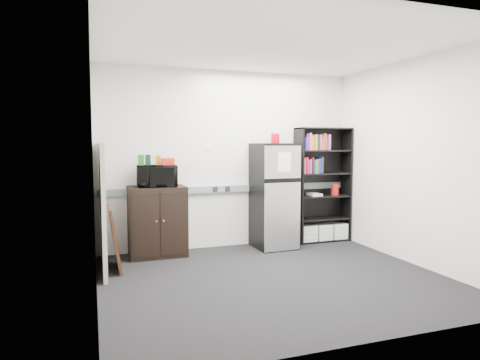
{
  "coord_description": "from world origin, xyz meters",
  "views": [
    {
      "loc": [
        -2.01,
        -4.54,
        1.61
      ],
      "look_at": [
        -0.12,
        0.9,
        1.11
      ],
      "focal_mm": 32.0,
      "sensor_mm": 36.0,
      "label": 1
    }
  ],
  "objects": [
    {
      "name": "floor",
      "position": [
        0.0,
        0.0,
        0.0
      ],
      "size": [
        4.0,
        4.0,
        0.0
      ],
      "primitive_type": "plane",
      "color": "black",
      "rests_on": "ground"
    },
    {
      "name": "wall_back",
      "position": [
        0.0,
        1.75,
        1.35
      ],
      "size": [
        4.0,
        0.02,
        2.7
      ],
      "primitive_type": "cube",
      "color": "white",
      "rests_on": "floor"
    },
    {
      "name": "wall_right",
      "position": [
        2.0,
        0.0,
        1.35
      ],
      "size": [
        0.02,
        3.5,
        2.7
      ],
      "primitive_type": "cube",
      "color": "white",
      "rests_on": "floor"
    },
    {
      "name": "wall_left",
      "position": [
        -2.0,
        0.0,
        1.35
      ],
      "size": [
        0.02,
        3.5,
        2.7
      ],
      "primitive_type": "cube",
      "color": "white",
      "rests_on": "floor"
    },
    {
      "name": "ceiling",
      "position": [
        0.0,
        0.0,
        2.7
      ],
      "size": [
        4.0,
        3.5,
        0.02
      ],
      "primitive_type": "cube",
      "color": "white",
      "rests_on": "wall_back"
    },
    {
      "name": "electrical_raceway",
      "position": [
        0.0,
        1.72,
        0.9
      ],
      "size": [
        3.92,
        0.05,
        0.1
      ],
      "primitive_type": "cube",
      "color": "slate",
      "rests_on": "wall_back"
    },
    {
      "name": "wall_note",
      "position": [
        -0.35,
        1.74,
        1.55
      ],
      "size": [
        0.14,
        0.0,
        0.1
      ],
      "primitive_type": "cube",
      "color": "white",
      "rests_on": "wall_back"
    },
    {
      "name": "bookshelf",
      "position": [
        1.53,
        1.57,
        0.91
      ],
      "size": [
        0.9,
        0.34,
        1.85
      ],
      "color": "black",
      "rests_on": "floor"
    },
    {
      "name": "cubicle_partition",
      "position": [
        -1.9,
        1.08,
        0.81
      ],
      "size": [
        0.06,
        1.3,
        1.62
      ],
      "color": "#9D958B",
      "rests_on": "floor"
    },
    {
      "name": "cabinet",
      "position": [
        -1.16,
        1.5,
        0.5
      ],
      "size": [
        0.8,
        0.53,
        1.0
      ],
      "color": "black",
      "rests_on": "floor"
    },
    {
      "name": "microwave",
      "position": [
        -1.16,
        1.48,
        1.14
      ],
      "size": [
        0.56,
        0.39,
        0.3
      ],
      "primitive_type": "imported",
      "rotation": [
        0.0,
        0.0,
        -0.04
      ],
      "color": "black",
      "rests_on": "cabinet"
    },
    {
      "name": "snack_box_a",
      "position": [
        -1.37,
        1.52,
        1.37
      ],
      "size": [
        0.08,
        0.06,
        0.15
      ],
      "primitive_type": "cube",
      "rotation": [
        0.0,
        0.0,
        0.16
      ],
      "color": "#195919",
      "rests_on": "microwave"
    },
    {
      "name": "snack_box_b",
      "position": [
        -1.27,
        1.52,
        1.37
      ],
      "size": [
        0.08,
        0.07,
        0.15
      ],
      "primitive_type": "cube",
      "rotation": [
        0.0,
        0.0,
        -0.32
      ],
      "color": "#0D3925",
      "rests_on": "microwave"
    },
    {
      "name": "snack_box_c",
      "position": [
        -1.13,
        1.52,
        1.36
      ],
      "size": [
        0.08,
        0.06,
        0.14
      ],
      "primitive_type": "cube",
      "rotation": [
        0.0,
        0.0,
        -0.13
      ],
      "color": "orange",
      "rests_on": "microwave"
    },
    {
      "name": "snack_bag",
      "position": [
        -1.0,
        1.47,
        1.34
      ],
      "size": [
        0.19,
        0.11,
        0.1
      ],
      "primitive_type": "cube",
      "rotation": [
        0.0,
        0.0,
        -0.05
      ],
      "color": "red",
      "rests_on": "microwave"
    },
    {
      "name": "refrigerator",
      "position": [
        0.61,
        1.42,
        0.8
      ],
      "size": [
        0.62,
        0.65,
        1.6
      ],
      "rotation": [
        0.0,
        0.0,
        0.04
      ],
      "color": "black",
      "rests_on": "floor"
    },
    {
      "name": "coffee_can",
      "position": [
        0.68,
        1.55,
        1.69
      ],
      "size": [
        0.13,
        0.13,
        0.18
      ],
      "color": "#AD0815",
      "rests_on": "refrigerator"
    },
    {
      "name": "framed_poster",
      "position": [
        -1.77,
        1.0,
        0.41
      ],
      "size": [
        0.15,
        0.63,
        0.81
      ],
      "rotation": [
        0.0,
        -0.14,
        0.0
      ],
      "color": "black",
      "rests_on": "floor"
    }
  ]
}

